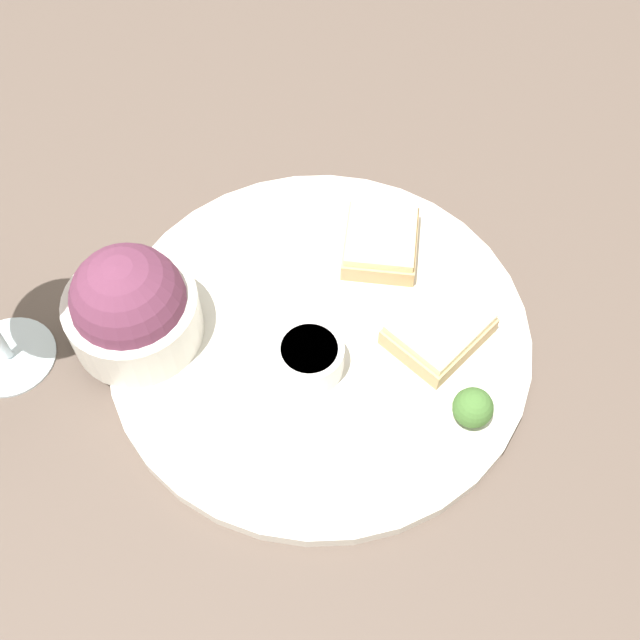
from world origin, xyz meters
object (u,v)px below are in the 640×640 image
Objects in this scene: salad_bowl at (131,307)px; sauce_ramekin at (304,355)px; cheese_toast_far at (439,329)px; cheese_toast_near at (381,241)px.

salad_bowl is 0.14m from sauce_ramekin.
sauce_ramekin is at bearing 118.31° from cheese_toast_far.
sauce_ramekin is (0.00, -0.14, -0.02)m from salad_bowl.
cheese_toast_far is at bearing -61.69° from sauce_ramekin.
salad_bowl is 0.25m from cheese_toast_far.
salad_bowl reaches higher than cheese_toast_far.
salad_bowl is 0.23m from cheese_toast_near.
cheese_toast_far is (-0.08, -0.07, -0.00)m from cheese_toast_near.
cheese_toast_near is 0.10m from cheese_toast_far.
sauce_ramekin is 0.14m from cheese_toast_near.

